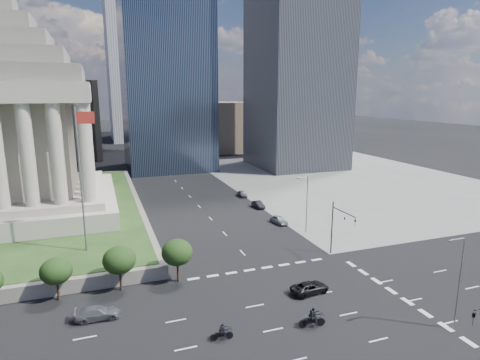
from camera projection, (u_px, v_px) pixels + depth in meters
name	position (u px, v px, depth m)	size (l,w,h in m)	color
ground	(161.00, 165.00, 134.07)	(500.00, 500.00, 0.00)	black
sidewalk_ne	(348.00, 179.00, 112.38)	(68.00, 90.00, 0.03)	slate
war_memorial	(7.00, 106.00, 70.50)	(34.00, 34.00, 39.00)	gray
flagpole	(81.00, 172.00, 54.17)	(2.52, 0.24, 20.00)	slate
midrise_glass	(166.00, 72.00, 123.79)	(26.00, 26.00, 60.00)	black
highrise_ne	(299.00, 6.00, 123.52)	(26.00, 28.00, 100.00)	black
building_filler_ne	(225.00, 126.00, 170.10)	(20.00, 30.00, 20.00)	brown
building_filler_nw	(66.00, 120.00, 148.86)	(24.00, 30.00, 28.00)	brown
traffic_signal_ne	(339.00, 223.00, 57.64)	(0.30, 5.74, 8.00)	black
street_lamp_south	(459.00, 278.00, 39.69)	(2.13, 0.22, 10.00)	slate
street_lamp_north	(306.00, 201.00, 68.23)	(2.13, 0.22, 10.00)	slate
pickup_truck	(310.00, 288.00, 48.21)	(2.21, 4.78, 1.33)	black
suv_grey	(97.00, 313.00, 42.59)	(4.72, 1.92, 1.37)	#53555B
parked_sedan_near	(279.00, 220.00, 73.87)	(4.20, 1.69, 1.43)	gray
parked_sedan_mid	(258.00, 205.00, 84.26)	(4.11, 1.43, 1.36)	black
parked_sedan_far	(242.00, 194.00, 93.34)	(1.58, 3.94, 1.34)	#4B4E52
motorcycle_lead	(312.00, 317.00, 41.04)	(2.87, 0.78, 2.14)	black
motorcycle_trail	(222.00, 332.00, 38.92)	(2.31, 0.63, 1.72)	black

